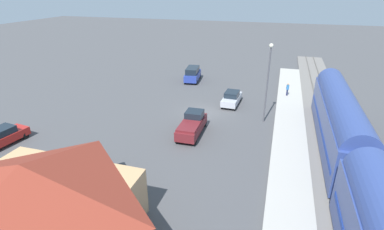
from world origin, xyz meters
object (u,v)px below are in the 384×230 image
object	(u,v)px
pedestrian_on_platform	(288,89)
sedan_silver	(232,98)
suv_blue	(193,74)
light_pole_near_platform	(268,75)
station_building	(30,206)
pickup_maroon	(192,125)
sedan_red	(3,136)

from	to	relation	value
pedestrian_on_platform	sedan_silver	bearing A→B (deg)	35.16
suv_blue	sedan_silver	distance (m)	11.42
suv_blue	light_pole_near_platform	world-z (taller)	light_pole_near_platform
station_building	sedan_silver	bearing A→B (deg)	-105.11
pickup_maroon	light_pole_near_platform	distance (m)	9.54
pedestrian_on_platform	sedan_red	xyz separation A→B (m)	(25.66, 21.40, -0.40)
pickup_maroon	suv_blue	xyz separation A→B (m)	(5.27, -17.68, 0.12)
pedestrian_on_platform	sedan_silver	xyz separation A→B (m)	(6.72, 4.73, -0.40)
station_building	light_pole_near_platform	size ratio (longest dim) A/B	1.24
pickup_maroon	sedan_red	size ratio (longest dim) A/B	1.16
suv_blue	sedan_red	size ratio (longest dim) A/B	1.09
station_building	suv_blue	distance (m)	33.92
pedestrian_on_platform	pickup_maroon	size ratio (longest dim) A/B	0.31
sedan_silver	light_pole_near_platform	xyz separation A→B (m)	(-4.33, 4.13, 4.48)
pedestrian_on_platform	light_pole_near_platform	xyz separation A→B (m)	(2.40, 8.87, 4.08)
station_building	pickup_maroon	distance (m)	16.88
sedan_silver	sedan_red	xyz separation A→B (m)	(18.93, 16.67, 0.00)
station_building	sedan_red	distance (m)	15.05
station_building	pedestrian_on_platform	size ratio (longest dim) A/B	6.24
pedestrian_on_platform	suv_blue	xyz separation A→B (m)	(14.44, -3.67, -0.13)
sedan_red	light_pole_near_platform	xyz separation A→B (m)	(-23.26, -12.53, 4.48)
station_building	pedestrian_on_platform	xyz separation A→B (m)	(-13.60, -30.19, -1.57)
suv_blue	sedan_silver	bearing A→B (deg)	132.55
pickup_maroon	sedan_silver	xyz separation A→B (m)	(-2.45, -9.27, -0.15)
pedestrian_on_platform	sedan_red	distance (m)	33.41
pedestrian_on_platform	station_building	bearing A→B (deg)	65.75
suv_blue	light_pole_near_platform	size ratio (longest dim) A/B	0.59
light_pole_near_platform	sedan_red	bearing A→B (deg)	28.31
sedan_red	light_pole_near_platform	size ratio (longest dim) A/B	0.54
pickup_maroon	light_pole_near_platform	world-z (taller)	light_pole_near_platform
sedan_silver	light_pole_near_platform	size ratio (longest dim) A/B	0.53
sedan_red	light_pole_near_platform	distance (m)	26.80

